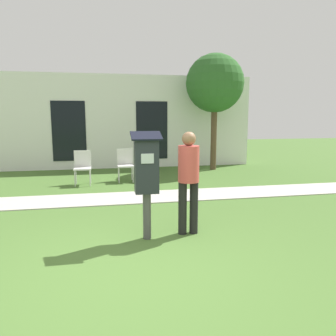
{
  "coord_description": "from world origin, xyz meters",
  "views": [
    {
      "loc": [
        -0.29,
        -3.63,
        1.82
      ],
      "look_at": [
        0.64,
        1.05,
        1.05
      ],
      "focal_mm": 35.0,
      "sensor_mm": 36.0,
      "label": 1
    }
  ],
  "objects": [
    {
      "name": "building_facade",
      "position": [
        0.0,
        7.91,
        1.6
      ],
      "size": [
        10.0,
        0.26,
        3.2
      ],
      "color": "white",
      "rests_on": "ground"
    },
    {
      "name": "outdoor_chair_middle",
      "position": [
        0.3,
        5.47,
        0.53
      ],
      "size": [
        0.44,
        0.44,
        0.9
      ],
      "rotation": [
        0.0,
        0.0,
        -0.22
      ],
      "color": "silver",
      "rests_on": "ground"
    },
    {
      "name": "parking_meter",
      "position": [
        0.31,
        1.01,
        1.02
      ],
      "size": [
        0.44,
        0.31,
        1.59
      ],
      "color": "#4C4C4C",
      "rests_on": "ground"
    },
    {
      "name": "sidewalk",
      "position": [
        0.0,
        3.48,
        0.01
      ],
      "size": [
        12.0,
        1.1,
        0.02
      ],
      "color": "#B7B2A8",
      "rests_on": "ground"
    },
    {
      "name": "ground_plane",
      "position": [
        0.0,
        0.0,
        0.0
      ],
      "size": [
        40.0,
        40.0,
        0.0
      ],
      "primitive_type": "plane",
      "color": "#476B2D"
    },
    {
      "name": "person_standing",
      "position": [
        0.96,
        1.1,
        0.93
      ],
      "size": [
        0.32,
        0.32,
        1.58
      ],
      "rotation": [
        0.0,
        0.0,
        0.66
      ],
      "color": "black",
      "rests_on": "ground"
    },
    {
      "name": "tree",
      "position": [
        3.36,
        6.87,
        2.84
      ],
      "size": [
        1.9,
        1.9,
        3.82
      ],
      "color": "brown",
      "rests_on": "ground"
    },
    {
      "name": "outdoor_chair_left",
      "position": [
        -0.85,
        5.22,
        0.53
      ],
      "size": [
        0.44,
        0.44,
        0.9
      ],
      "rotation": [
        0.0,
        0.0,
        0.25
      ],
      "color": "silver",
      "rests_on": "ground"
    }
  ]
}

